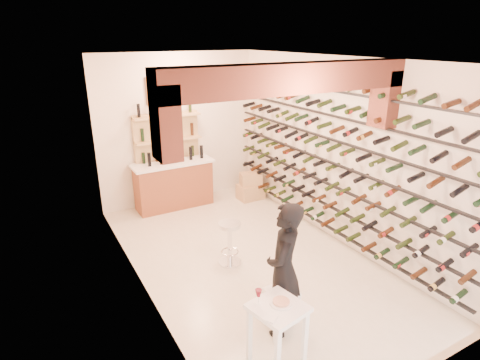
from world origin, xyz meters
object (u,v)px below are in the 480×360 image
(chrome_barstool, at_px, (230,240))
(tasting_table, at_px, (277,317))
(back_counter, at_px, (174,183))
(crate_lower, at_px, (251,192))
(person, at_px, (284,270))
(wine_rack, at_px, (326,157))
(white_stool, at_px, (281,305))

(chrome_barstool, bearing_deg, tasting_table, -104.33)
(back_counter, xyz_separation_m, crate_lower, (1.65, -0.45, -0.36))
(person, relative_size, chrome_barstool, 2.38)
(back_counter, distance_m, tasting_table, 4.76)
(wine_rack, height_order, person, wine_rack)
(chrome_barstool, bearing_deg, wine_rack, -1.07)
(tasting_table, relative_size, chrome_barstool, 1.30)
(person, bearing_deg, crate_lower, -159.17)
(tasting_table, bearing_deg, person, 37.42)
(white_stool, relative_size, crate_lower, 0.79)
(tasting_table, bearing_deg, back_counter, 71.59)
(chrome_barstool, bearing_deg, person, -95.33)
(wine_rack, bearing_deg, chrome_barstool, 178.93)
(back_counter, bearing_deg, wine_rack, -55.34)
(tasting_table, distance_m, white_stool, 0.85)
(white_stool, relative_size, chrome_barstool, 0.62)
(back_counter, relative_size, crate_lower, 3.00)
(white_stool, height_order, crate_lower, white_stool)
(wine_rack, height_order, chrome_barstool, wine_rack)
(white_stool, bearing_deg, crate_lower, 64.52)
(wine_rack, height_order, crate_lower, wine_rack)
(wine_rack, xyz_separation_m, tasting_table, (-2.41, -2.08, -0.91))
(wine_rack, distance_m, tasting_table, 3.31)
(tasting_table, bearing_deg, chrome_barstool, 64.24)
(crate_lower, bearing_deg, tasting_table, -117.55)
(white_stool, distance_m, crate_lower, 4.10)
(back_counter, height_order, tasting_table, back_counter)
(tasting_table, distance_m, person, 0.62)
(back_counter, relative_size, tasting_table, 1.80)
(white_stool, distance_m, person, 0.66)
(chrome_barstool, relative_size, crate_lower, 1.28)
(white_stool, xyz_separation_m, chrome_barstool, (0.07, 1.54, 0.20))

